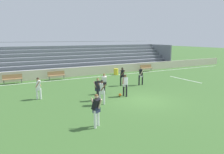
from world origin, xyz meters
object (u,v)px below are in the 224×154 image
at_px(player_dark_pressing_high, 96,108).
at_px(player_white_trailing_run, 104,82).
at_px(bleacher_stand, 91,58).
at_px(player_dark_challenging, 98,87).
at_px(bench_far_left, 12,78).
at_px(player_white_wide_right, 38,86).
at_px(player_white_dropping_back, 102,90).
at_px(trash_bin, 116,72).
at_px(player_white_wide_left, 125,83).
at_px(bench_centre_sideline, 146,67).
at_px(player_dark_on_ball, 122,75).
at_px(soccer_ball, 120,95).
at_px(player_dark_deep_cover, 141,74).
at_px(bench_far_right, 56,75).

bearing_deg(player_dark_pressing_high, player_white_trailing_run, 60.28).
height_order(bleacher_stand, player_dark_challenging, bleacher_stand).
relative_size(bench_far_left, player_dark_pressing_high, 1.06).
relative_size(bleacher_stand, player_white_wide_right, 15.02).
distance_m(player_white_wide_right, player_white_dropping_back, 4.81).
bearing_deg(trash_bin, player_dark_pressing_high, -123.09).
relative_size(trash_bin, player_white_dropping_back, 0.45).
xyz_separation_m(trash_bin, player_white_trailing_run, (-5.25, -7.35, 0.59)).
distance_m(player_white_wide_left, player_white_trailing_run, 1.78).
bearing_deg(player_white_trailing_run, bench_far_left, 128.35).
bearing_deg(bench_centre_sideline, player_dark_pressing_high, -134.77).
distance_m(player_white_wide_left, player_dark_on_ball, 3.71).
bearing_deg(soccer_ball, player_dark_pressing_high, -131.90).
bearing_deg(player_dark_challenging, player_white_wide_left, 0.32).
distance_m(player_dark_pressing_high, player_dark_deep_cover, 10.35).
bearing_deg(player_dark_pressing_high, player_dark_on_ball, 51.20).
bearing_deg(trash_bin, soccer_ball, -117.71).
height_order(player_dark_challenging, player_dark_pressing_high, player_dark_pressing_high).
distance_m(bleacher_stand, player_white_wide_left, 13.57).
bearing_deg(player_white_dropping_back, bench_centre_sideline, 41.73).
bearing_deg(bench_far_left, player_white_wide_right, -79.69).
relative_size(bench_far_right, trash_bin, 2.38).
bearing_deg(bleacher_stand, player_dark_pressing_high, -112.13).
distance_m(player_white_wide_left, player_dark_deep_cover, 4.32).
height_order(bleacher_stand, bench_centre_sideline, bleacher_stand).
relative_size(bleacher_stand, player_white_trailing_run, 14.82).
bearing_deg(bench_far_left, bench_centre_sideline, 0.00).
xyz_separation_m(bench_far_right, player_white_wide_left, (2.91, -9.16, 0.46)).
height_order(player_white_wide_left, player_white_wide_right, player_white_wide_left).
height_order(bleacher_stand, player_dark_pressing_high, bleacher_stand).
xyz_separation_m(player_dark_pressing_high, player_dark_on_ball, (6.04, 7.52, 0.01)).
xyz_separation_m(bench_far_left, player_white_wide_right, (1.25, -6.87, 0.40)).
distance_m(player_white_dropping_back, player_dark_on_ball, 6.02).
distance_m(player_white_trailing_run, player_dark_challenging, 1.88).
bearing_deg(player_dark_pressing_high, player_white_dropping_back, 59.94).
bearing_deg(player_dark_on_ball, bench_centre_sideline, 39.06).
relative_size(player_dark_challenging, player_dark_on_ball, 0.95).
relative_size(bench_far_left, player_dark_deep_cover, 1.05).
xyz_separation_m(bench_far_left, player_dark_pressing_high, (2.88, -13.40, 0.47)).
relative_size(bench_far_right, player_dark_pressing_high, 1.06).
bearing_deg(trash_bin, player_dark_on_ball, -113.93).
relative_size(player_white_wide_right, player_dark_deep_cover, 0.94).
xyz_separation_m(player_white_wide_left, player_white_trailing_run, (-1.07, 1.43, -0.04)).
bearing_deg(player_dark_pressing_high, bench_far_right, 84.06).
height_order(bench_far_right, player_white_wide_right, player_white_wide_right).
bearing_deg(bench_far_left, player_white_trailing_run, -51.65).
distance_m(bench_far_left, bench_far_right, 4.27).
relative_size(player_white_wide_left, soccer_ball, 7.68).
bearing_deg(player_white_wide_left, bench_centre_sideline, 45.54).
relative_size(bench_centre_sideline, soccer_ball, 8.18).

